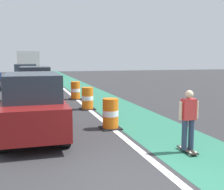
{
  "coord_description": "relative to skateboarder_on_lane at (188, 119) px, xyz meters",
  "views": [
    {
      "loc": [
        -2.0,
        -5.22,
        2.53
      ],
      "look_at": [
        1.15,
        5.43,
        1.1
      ],
      "focal_mm": 46.44,
      "sensor_mm": 36.0,
      "label": 1
    }
  ],
  "objects": [
    {
      "name": "parked_suv_second",
      "position": [
        -3.61,
        10.33,
        0.12
      ],
      "size": [
        2.05,
        4.67,
        2.04
      ],
      "color": "maroon",
      "rests_on": "ground"
    },
    {
      "name": "traffic_barrel_front",
      "position": [
        -1.25,
        3.13,
        -0.38
      ],
      "size": [
        0.73,
        0.73,
        1.09
      ],
      "color": "orange",
      "rests_on": "ground"
    },
    {
      "name": "traffic_barrel_mid",
      "position": [
        -1.24,
        7.23,
        -0.38
      ],
      "size": [
        0.73,
        0.73,
        1.09
      ],
      "color": "orange",
      "rests_on": "ground"
    },
    {
      "name": "bike_lane_strip",
      "position": [
        0.31,
        10.57,
        -0.91
      ],
      "size": [
        2.5,
        80.0,
        0.01
      ],
      "primitive_type": "cube",
      "color": "#286B51",
      "rests_on": "ground"
    },
    {
      "name": "parked_suv_nearest",
      "position": [
        -3.92,
        2.84,
        0.12
      ],
      "size": [
        1.92,
        4.6,
        2.04
      ],
      "color": "maroon",
      "rests_on": "ground"
    },
    {
      "name": "skateboarder_on_lane",
      "position": [
        0.0,
        0.0,
        0.0
      ],
      "size": [
        0.57,
        0.8,
        1.69
      ],
      "color": "black",
      "rests_on": "ground"
    },
    {
      "name": "lane_divider_stripe",
      "position": [
        -1.19,
        10.57,
        -0.91
      ],
      "size": [
        0.2,
        80.0,
        0.01
      ],
      "primitive_type": "cube",
      "color": "silver",
      "rests_on": "ground"
    },
    {
      "name": "traffic_barrel_back",
      "position": [
        -1.24,
        10.84,
        -0.38
      ],
      "size": [
        0.73,
        0.73,
        1.09
      ],
      "color": "orange",
      "rests_on": "ground"
    },
    {
      "name": "ground_plane",
      "position": [
        -2.09,
        -1.43,
        -0.91
      ],
      "size": [
        100.0,
        100.0,
        0.0
      ],
      "primitive_type": "plane",
      "color": "#2D2D30"
    },
    {
      "name": "parked_suv_third",
      "position": [
        -4.11,
        17.8,
        0.12
      ],
      "size": [
        2.01,
        4.65,
        2.04
      ],
      "color": "silver",
      "rests_on": "ground"
    },
    {
      "name": "delivery_truck_down_block",
      "position": [
        -3.82,
        28.79,
        0.94
      ],
      "size": [
        2.36,
        7.6,
        3.23
      ],
      "color": "silver",
      "rests_on": "ground"
    }
  ]
}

